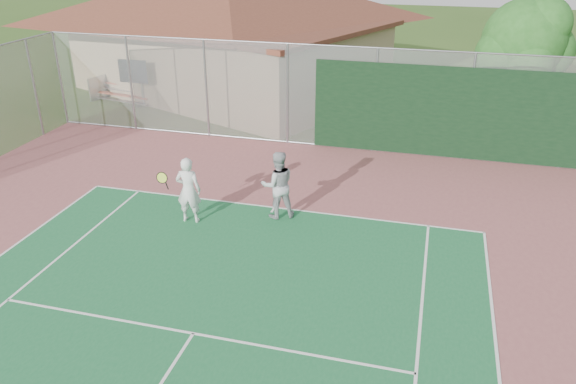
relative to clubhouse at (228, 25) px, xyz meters
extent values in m
cylinder|color=gray|center=(-4.49, -6.38, -1.28)|extent=(0.08, 0.08, 3.50)
cylinder|color=gray|center=(-1.49, -6.38, -1.28)|extent=(0.08, 0.08, 3.50)
cylinder|color=gray|center=(1.51, -6.38, -1.28)|extent=(0.08, 0.08, 3.50)
cylinder|color=gray|center=(4.51, -6.38, -1.28)|extent=(0.08, 0.08, 3.50)
cylinder|color=gray|center=(7.51, -6.38, -1.28)|extent=(0.08, 0.08, 3.50)
cylinder|color=gray|center=(10.51, -6.38, -1.28)|extent=(0.08, 0.08, 3.50)
cylinder|color=gray|center=(13.51, -6.38, -1.28)|extent=(0.08, 0.08, 3.50)
cylinder|color=gray|center=(5.51, -6.38, 0.47)|extent=(20.00, 0.05, 0.05)
cylinder|color=gray|center=(5.51, -6.38, -2.98)|extent=(20.00, 0.05, 0.05)
cube|color=#999EA0|center=(5.51, -6.38, -1.28)|extent=(20.00, 0.02, 3.50)
cube|color=black|center=(10.51, -6.43, -1.48)|extent=(10.00, 0.04, 3.00)
cylinder|color=gray|center=(-4.49, -7.88, -1.28)|extent=(0.08, 0.08, 3.50)
cube|color=tan|center=(0.00, 0.00, -1.46)|extent=(14.81, 12.55, 3.14)
cube|color=brown|center=(0.00, 0.00, 0.16)|extent=(15.49, 13.24, 0.19)
cube|color=black|center=(2.09, -4.21, -1.93)|extent=(0.94, 0.06, 2.20)
cube|color=#B8492A|center=(-3.84, -3.19, -2.70)|extent=(2.77, 0.80, 0.05)
cube|color=#B2B5BA|center=(-3.84, -3.43, -2.89)|extent=(2.77, 0.78, 0.04)
cube|color=#B8492A|center=(-3.84, -2.69, -2.38)|extent=(2.77, 0.80, 0.05)
cube|color=#B2B5BA|center=(-3.84, -2.92, -2.56)|extent=(2.77, 0.78, 0.04)
cube|color=#B8492A|center=(-3.84, -2.18, -2.06)|extent=(2.77, 0.80, 0.05)
cube|color=#B2B5BA|center=(-3.84, -2.41, -2.24)|extent=(2.77, 0.78, 0.04)
cube|color=#B2B5BA|center=(-5.14, -2.69, -2.52)|extent=(0.38, 1.65, 1.02)
cube|color=#B2B5BA|center=(-2.54, -2.69, -2.52)|extent=(0.38, 1.65, 1.02)
cylinder|color=#361E13|center=(12.30, -2.68, -1.74)|extent=(0.33, 0.33, 2.58)
sphere|color=#21581B|center=(12.30, -2.68, 0.29)|extent=(2.95, 2.95, 2.95)
sphere|color=#21581B|center=(13.13, -2.40, -0.08)|extent=(2.03, 2.03, 2.03)
sphere|color=#21581B|center=(11.56, -3.05, -0.17)|extent=(1.84, 1.84, 1.84)
sphere|color=#21581B|center=(12.48, -3.51, -0.26)|extent=(1.66, 1.66, 1.66)
sphere|color=#21581B|center=(12.02, -1.94, 0.11)|extent=(1.84, 1.84, 1.84)
sphere|color=#21581B|center=(12.85, -2.86, 0.94)|extent=(1.84, 1.84, 1.84)
imported|color=silver|center=(3.62, -12.80, -2.15)|extent=(0.68, 0.49, 1.76)
imported|color=#A6A8AB|center=(5.75, -11.96, -2.12)|extent=(1.10, 1.02, 1.82)
camera|label=1|loc=(9.41, -24.67, 3.87)|focal=35.00mm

